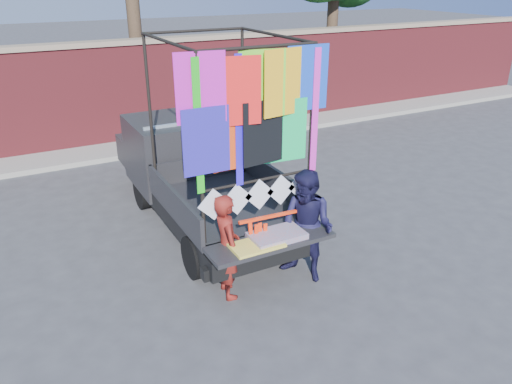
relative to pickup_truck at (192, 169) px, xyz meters
name	(u,v)px	position (x,y,z in m)	size (l,w,h in m)	color
ground	(236,273)	(-0.23, -2.29, -0.84)	(90.00, 90.00, 0.00)	#38383A
brick_wall	(114,93)	(-0.23, 4.71, 0.49)	(30.00, 0.45, 2.61)	maroon
curb	(127,149)	(-0.23, 4.01, -0.78)	(30.00, 1.20, 0.12)	gray
pickup_truck	(192,169)	(0.00, 0.00, 0.00)	(2.10, 5.27, 3.31)	black
woman	(227,246)	(-0.54, -2.69, -0.09)	(0.55, 0.36, 1.50)	maroon
man	(307,227)	(0.64, -2.84, -0.01)	(0.80, 0.63, 1.66)	#171536
streamer_bundle	(262,230)	(-0.05, -2.78, 0.07)	(0.86, 0.10, 0.60)	#FF330D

